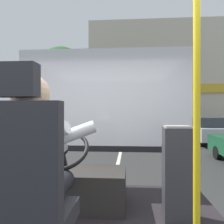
# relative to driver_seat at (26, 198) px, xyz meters

# --- Properties ---
(ground) EXTENTS (18.00, 44.00, 0.06)m
(ground) POSITION_rel_driver_seat_xyz_m (0.22, 9.15, -1.22)
(ground) COLOR #2F2F2F
(driver_seat) EXTENTS (0.48, 0.48, 1.30)m
(driver_seat) POSITION_rel_driver_seat_xyz_m (0.00, 0.00, 0.00)
(driver_seat) COLOR black
(driver_seat) RESTS_ON bus_floor
(bus_driver) EXTENTS (0.73, 0.58, 0.83)m
(bus_driver) POSITION_rel_driver_seat_xyz_m (0.00, 0.12, 0.21)
(bus_driver) COLOR black
(bus_driver) RESTS_ON driver_seat
(steering_console) EXTENTS (1.10, 1.04, 0.87)m
(steering_console) POSITION_rel_driver_seat_xyz_m (0.00, 1.17, -0.33)
(steering_console) COLOR #282623
(steering_console) RESTS_ON bus_floor
(handrail_pole) EXTENTS (0.04, 0.04, 2.03)m
(handrail_pole) POSITION_rel_driver_seat_xyz_m (1.02, 0.21, 0.46)
(handrail_pole) COLOR yellow
(handrail_pole) RESTS_ON bus_floor
(fare_box) EXTENTS (0.26, 0.22, 0.90)m
(fare_box) POSITION_rel_driver_seat_xyz_m (1.06, 0.99, -0.10)
(fare_box) COLOR #333338
(fare_box) RESTS_ON bus_floor
(windshield_panel) EXTENTS (2.50, 0.08, 1.48)m
(windshield_panel) POSITION_rel_driver_seat_xyz_m (0.22, 1.97, 0.50)
(windshield_panel) COLOR silver
(street_tree) EXTENTS (2.77, 2.77, 5.18)m
(street_tree) POSITION_rel_driver_seat_xyz_m (-3.10, 10.80, 2.58)
(street_tree) COLOR #4C3828
(street_tree) RESTS_ON ground
(shop_building) EXTENTS (13.49, 4.30, 8.13)m
(shop_building) POSITION_rel_driver_seat_xyz_m (4.43, 16.68, 2.87)
(shop_building) COLOR #BCB29E
(shop_building) RESTS_ON ground
(parked_car_silver) EXTENTS (1.89, 3.93, 1.37)m
(parked_car_silver) POSITION_rel_driver_seat_xyz_m (4.77, 11.16, -0.49)
(parked_car_silver) COLOR silver
(parked_car_silver) RESTS_ON ground
(parked_car_black) EXTENTS (1.89, 4.20, 1.46)m
(parked_car_black) POSITION_rel_driver_seat_xyz_m (4.57, 16.62, -0.44)
(parked_car_black) COLOR black
(parked_car_black) RESTS_ON ground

